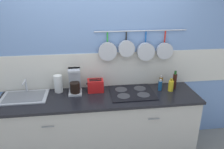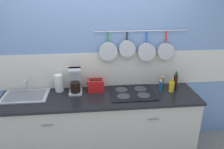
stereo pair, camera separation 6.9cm
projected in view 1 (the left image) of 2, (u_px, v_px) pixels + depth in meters
The scene contains 12 objects.
wall_back at pixel (98, 60), 3.00m from camera, with size 7.20×0.16×2.60m.
cabinet_base at pixel (101, 127), 2.98m from camera, with size 2.53×0.61×0.86m.
countertop at pixel (100, 98), 2.82m from camera, with size 2.57×0.64×0.03m.
sink_basin at pixel (25, 96), 2.79m from camera, with size 0.57×0.39×0.19m.
paper_towel_roll at pixel (58, 84), 2.91m from camera, with size 0.11×0.11×0.23m.
coffee_maker at pixel (75, 83), 2.88m from camera, with size 0.17×0.20×0.34m.
toaster at pixel (95, 86), 2.94m from camera, with size 0.23×0.15×0.17m.
cooktop at pixel (132, 92), 2.91m from camera, with size 0.58×0.50×0.01m.
bottle_cooking_wine at pixel (160, 85), 2.97m from camera, with size 0.05×0.05×0.16m.
bottle_vinegar at pixel (161, 81), 3.12m from camera, with size 0.05×0.05×0.15m.
bottle_dish_soap at pixel (171, 85), 2.95m from camera, with size 0.07×0.07×0.18m.
bottle_sesame_oil at pixel (175, 81), 3.00m from camera, with size 0.06×0.06×0.26m.
Camera 1 is at (-0.17, -2.51, 2.18)m, focal length 35.00 mm.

